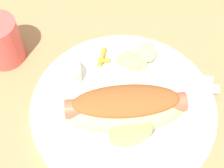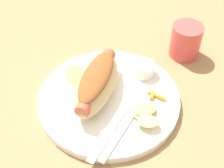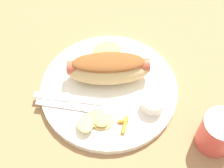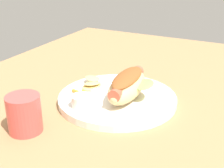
% 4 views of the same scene
% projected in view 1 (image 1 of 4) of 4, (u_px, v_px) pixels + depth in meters
% --- Properties ---
extents(ground_plane, '(1.20, 0.90, 0.02)m').
position_uv_depth(ground_plane, '(143.00, 106.00, 0.49)').
color(ground_plane, '#9E754C').
extents(plate, '(0.28, 0.28, 0.02)m').
position_uv_depth(plate, '(123.00, 107.00, 0.47)').
color(plate, white).
rests_on(plate, ground_plane).
extents(hot_dog, '(0.17, 0.11, 0.06)m').
position_uv_depth(hot_dog, '(126.00, 108.00, 0.42)').
color(hot_dog, '#DBB77A').
rests_on(hot_dog, plate).
extents(sauce_ramekin, '(0.04, 0.04, 0.03)m').
position_uv_depth(sauce_ramekin, '(67.00, 75.00, 0.47)').
color(sauce_ramekin, white).
rests_on(sauce_ramekin, plate).
extents(fork, '(0.15, 0.03, 0.00)m').
position_uv_depth(fork, '(167.00, 75.00, 0.49)').
color(fork, silver).
rests_on(fork, plate).
extents(knife, '(0.14, 0.03, 0.00)m').
position_uv_depth(knife, '(174.00, 86.00, 0.48)').
color(knife, silver).
rests_on(knife, plate).
extents(chips_pile, '(0.07, 0.06, 0.02)m').
position_uv_depth(chips_pile, '(135.00, 58.00, 0.50)').
color(chips_pile, '#DFBF6C').
rests_on(chips_pile, plate).
extents(carrot_garnish, '(0.02, 0.04, 0.01)m').
position_uv_depth(carrot_garnish, '(103.00, 58.00, 0.50)').
color(carrot_garnish, orange).
rests_on(carrot_garnish, plate).
extents(drinking_cup, '(0.07, 0.07, 0.08)m').
position_uv_depth(drinking_cup, '(1.00, 41.00, 0.50)').
color(drinking_cup, '#D84C47').
rests_on(drinking_cup, ground_plane).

